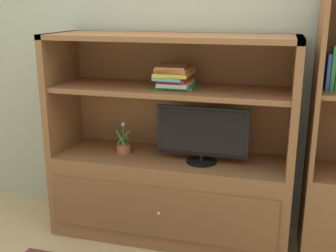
{
  "coord_description": "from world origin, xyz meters",
  "views": [
    {
      "loc": [
        0.75,
        -2.4,
        1.7
      ],
      "look_at": [
        0.0,
        0.35,
        0.88
      ],
      "focal_mm": 44.55,
      "sensor_mm": 36.0,
      "label": 1
    }
  ],
  "objects_px": {
    "potted_plant": "(124,147)",
    "tv_monitor": "(202,134)",
    "media_console": "(170,175)",
    "magazine_stack": "(175,76)"
  },
  "relations": [
    {
      "from": "potted_plant",
      "to": "tv_monitor",
      "type": "bearing_deg",
      "value": -4.62
    },
    {
      "from": "media_console",
      "to": "potted_plant",
      "type": "distance_m",
      "value": 0.41
    },
    {
      "from": "tv_monitor",
      "to": "magazine_stack",
      "type": "bearing_deg",
      "value": 165.02
    },
    {
      "from": "magazine_stack",
      "to": "tv_monitor",
      "type": "bearing_deg",
      "value": -14.98
    },
    {
      "from": "media_console",
      "to": "tv_monitor",
      "type": "distance_m",
      "value": 0.44
    },
    {
      "from": "media_console",
      "to": "magazine_stack",
      "type": "xyz_separation_m",
      "value": [
        0.04,
        -0.0,
        0.75
      ]
    },
    {
      "from": "potted_plant",
      "to": "magazine_stack",
      "type": "bearing_deg",
      "value": 1.03
    },
    {
      "from": "tv_monitor",
      "to": "media_console",
      "type": "bearing_deg",
      "value": 166.62
    },
    {
      "from": "tv_monitor",
      "to": "magazine_stack",
      "type": "relative_size",
      "value": 1.84
    },
    {
      "from": "media_console",
      "to": "potted_plant",
      "type": "relative_size",
      "value": 6.77
    }
  ]
}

